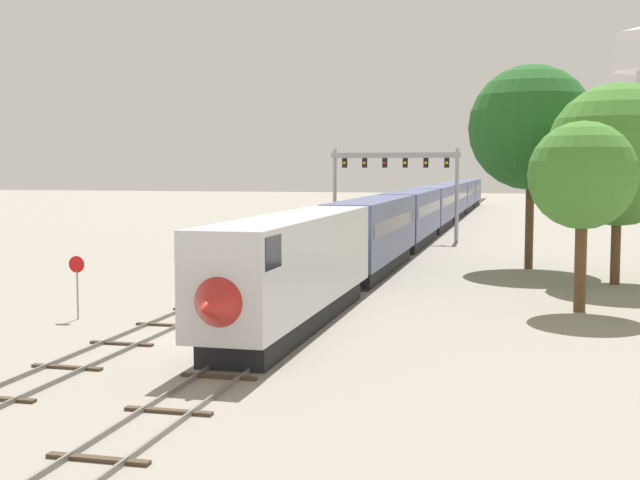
{
  "coord_description": "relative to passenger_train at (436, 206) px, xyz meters",
  "views": [
    {
      "loc": [
        11.56,
        -31.34,
        6.83
      ],
      "look_at": [
        1.0,
        12.0,
        3.0
      ],
      "focal_mm": 47.23,
      "sensor_mm": 36.0,
      "label": 1
    }
  ],
  "objects": [
    {
      "name": "trackside_tree_left",
      "position": [
        14.8,
        -42.08,
        4.97
      ],
      "size": [
        8.31,
        8.31,
        11.75
      ],
      "color": "brown",
      "rests_on": "ground"
    },
    {
      "name": "trackside_tree_right",
      "position": [
        12.19,
        -52.37,
        3.83
      ],
      "size": [
        5.11,
        5.11,
        9.04
      ],
      "color": "brown",
      "rests_on": "ground"
    },
    {
      "name": "track_main",
      "position": [
        0.0,
        -2.49,
        -2.55
      ],
      "size": [
        2.6,
        200.0,
        0.16
      ],
      "color": "slate",
      "rests_on": "ground"
    },
    {
      "name": "signal_gantry",
      "position": [
        -2.25,
        -15.88,
        3.71
      ],
      "size": [
        12.1,
        0.49,
        8.6
      ],
      "color": "#999BA0",
      "rests_on": "ground"
    },
    {
      "name": "trackside_tree_mid",
      "position": [
        9.9,
        -35.29,
        6.9
      ],
      "size": [
        8.4,
        8.4,
        13.74
      ],
      "color": "brown",
      "rests_on": "ground"
    },
    {
      "name": "stop_sign",
      "position": [
        -10.0,
        -59.88,
        -0.74
      ],
      "size": [
        0.76,
        0.08,
        2.88
      ],
      "color": "gray",
      "rests_on": "ground"
    },
    {
      "name": "track_near",
      "position": [
        -5.5,
        -22.49,
        -2.55
      ],
      "size": [
        2.6,
        160.0,
        0.16
      ],
      "color": "slate",
      "rests_on": "ground"
    },
    {
      "name": "ground_plane",
      "position": [
        -2.0,
        -62.49,
        -2.61
      ],
      "size": [
        400.0,
        400.0,
        0.0
      ],
      "primitive_type": "plane",
      "color": "gray"
    },
    {
      "name": "passenger_train",
      "position": [
        0.0,
        0.0,
        0.0
      ],
      "size": [
        3.04,
        137.64,
        4.8
      ],
      "color": "silver",
      "rests_on": "ground"
    }
  ]
}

